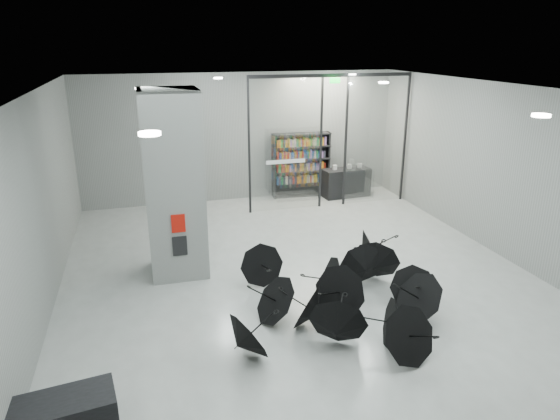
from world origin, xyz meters
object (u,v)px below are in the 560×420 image
object	(u,v)px
column	(174,185)
umbrella_cluster	(349,299)
bookshelf	(301,165)
bench	(54,419)
shop_counter	(346,182)

from	to	relation	value
column	umbrella_cluster	world-z (taller)	column
bookshelf	umbrella_cluster	xyz separation A→B (m)	(-1.48, -7.47, -0.75)
column	bookshelf	size ratio (longest dim) A/B	1.92
bookshelf	umbrella_cluster	world-z (taller)	bookshelf
bench	shop_counter	xyz separation A→B (m)	(7.81, 8.86, 0.21)
column	shop_counter	xyz separation A→B (m)	(5.81, 4.29, -1.54)
column	bookshelf	distance (m)	6.55
bookshelf	umbrella_cluster	distance (m)	7.66
bench	bookshelf	xyz separation A→B (m)	(6.40, 9.32, 0.79)
column	umbrella_cluster	bearing A→B (deg)	-43.05
bench	bookshelf	world-z (taller)	bookshelf
bookshelf	umbrella_cluster	bearing A→B (deg)	-98.12
bench	shop_counter	distance (m)	11.81
bench	umbrella_cluster	bearing A→B (deg)	12.43
bookshelf	shop_counter	xyz separation A→B (m)	(1.41, -0.46, -0.58)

